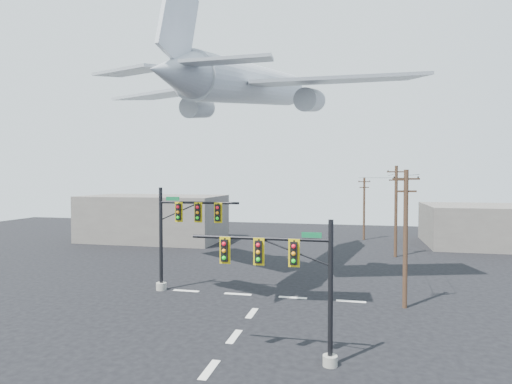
% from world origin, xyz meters
% --- Properties ---
extents(ground, '(120.00, 120.00, 0.00)m').
position_xyz_m(ground, '(0.00, 0.00, 0.00)').
color(ground, black).
rests_on(ground, ground).
extents(lane_markings, '(14.00, 21.20, 0.01)m').
position_xyz_m(lane_markings, '(0.00, 5.33, 0.01)').
color(lane_markings, silver).
rests_on(lane_markings, ground).
extents(signal_mast_near, '(6.83, 0.72, 6.59)m').
position_xyz_m(signal_mast_near, '(3.50, 1.52, 3.75)').
color(signal_mast_near, gray).
rests_on(signal_mast_near, ground).
extents(signal_mast_far, '(6.44, 0.85, 7.71)m').
position_xyz_m(signal_mast_far, '(-6.43, 11.78, 4.31)').
color(signal_mast_far, gray).
rests_on(signal_mast_far, ground).
extents(utility_pole_a, '(1.74, 0.67, 8.96)m').
position_xyz_m(utility_pole_a, '(9.40, 11.31, 4.69)').
color(utility_pole_a, '#462E1E').
rests_on(utility_pole_a, ground).
extents(utility_pole_b, '(1.94, 0.54, 9.69)m').
position_xyz_m(utility_pole_b, '(10.48, 29.69, 5.07)').
color(utility_pole_b, '#462E1E').
rests_on(utility_pole_b, ground).
extents(utility_pole_c, '(1.62, 0.82, 8.44)m').
position_xyz_m(utility_pole_c, '(7.48, 41.67, 4.42)').
color(utility_pole_c, '#462E1E').
rests_on(utility_pole_c, ground).
extents(power_lines, '(4.67, 30.37, 0.28)m').
position_xyz_m(power_lines, '(9.55, 26.59, 8.55)').
color(power_lines, black).
extents(airliner, '(28.04, 29.77, 7.83)m').
position_xyz_m(airliner, '(-2.31, 17.64, 16.19)').
color(airliner, '#A7ACB3').
extents(building_left, '(18.00, 10.00, 6.00)m').
position_xyz_m(building_left, '(-20.00, 35.00, 3.00)').
color(building_left, '#68625B').
rests_on(building_left, ground).
extents(building_right, '(14.00, 12.00, 5.00)m').
position_xyz_m(building_right, '(22.00, 40.00, 2.50)').
color(building_right, '#68625B').
rests_on(building_right, ground).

